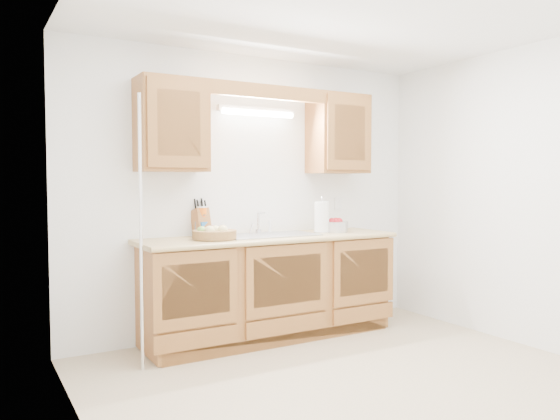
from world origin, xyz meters
TOP-DOWN VIEW (x-y plane):
  - room at (0.00, 0.00)m, footprint 3.52×3.50m
  - base_cabinets at (0.00, 1.20)m, footprint 2.20×0.60m
  - countertop at (0.00, 1.19)m, footprint 2.30×0.63m
  - upper_cabinet_left at (-0.83, 1.33)m, footprint 0.55×0.33m
  - upper_cabinet_right at (0.83, 1.33)m, footprint 0.55×0.33m
  - valance at (0.00, 1.19)m, footprint 2.20×0.05m
  - fluorescent_fixture at (0.00, 1.42)m, footprint 0.76×0.08m
  - sink at (0.00, 1.21)m, footprint 0.84×0.46m
  - wire_shelf_pole at (-1.20, 0.94)m, footprint 0.03×0.03m
  - outlet_plate at (0.95, 1.49)m, footprint 0.08×0.01m
  - fruit_basket at (-0.54, 1.15)m, footprint 0.43×0.43m
  - knife_block at (-0.54, 1.43)m, footprint 0.14×0.21m
  - orange_canister at (-0.54, 1.42)m, footprint 0.11×0.11m
  - soap_bottle at (-0.54, 1.40)m, footprint 0.11×0.11m
  - sponge at (-0.54, 1.44)m, footprint 0.13×0.10m
  - paper_towel at (0.54, 1.18)m, footprint 0.16×0.16m
  - apple_bowl at (0.69, 1.19)m, footprint 0.29×0.29m

SIDE VIEW (x-z plane):
  - base_cabinets at x=0.00m, z-range 0.01..0.87m
  - sink at x=0.00m, z-range 0.65..1.01m
  - countertop at x=0.00m, z-range 0.86..0.90m
  - sponge at x=-0.54m, z-range 0.90..0.92m
  - fruit_basket at x=-0.54m, z-range 0.89..1.01m
  - apple_bowl at x=0.69m, z-range 0.89..1.02m
  - soap_bottle at x=-0.54m, z-range 0.90..1.09m
  - wire_shelf_pole at x=-1.20m, z-range 0.00..2.00m
  - knife_block at x=-0.54m, z-range 0.85..1.19m
  - orange_canister at x=-0.54m, z-range 0.90..1.16m
  - paper_towel at x=0.54m, z-range 0.87..1.21m
  - outlet_plate at x=0.95m, z-range 1.09..1.21m
  - room at x=0.00m, z-range 0.00..2.50m
  - upper_cabinet_left at x=-0.83m, z-range 1.45..2.20m
  - upper_cabinet_right at x=0.83m, z-range 1.45..2.20m
  - fluorescent_fixture at x=0.00m, z-range 1.96..2.04m
  - valance at x=0.00m, z-range 2.08..2.20m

